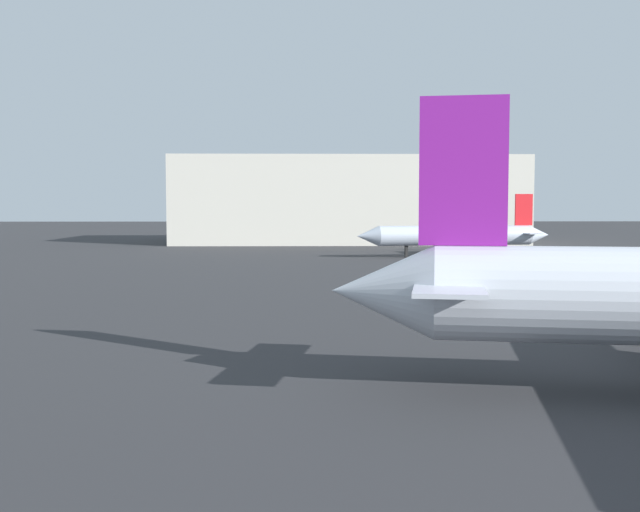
% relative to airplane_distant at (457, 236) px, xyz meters
% --- Properties ---
extents(airplane_distant, '(26.03, 18.54, 8.17)m').
position_rel_airplane_distant_xyz_m(airplane_distant, '(0.00, 0.00, 0.00)').
color(airplane_distant, '#B2BCCC').
rests_on(airplane_distant, ground_plane).
extents(terminal_building, '(60.27, 26.50, 15.05)m').
position_rel_airplane_distant_xyz_m(terminal_building, '(-12.01, 39.37, 4.75)').
color(terminal_building, beige).
rests_on(terminal_building, ground_plane).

